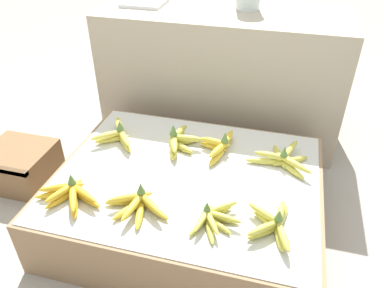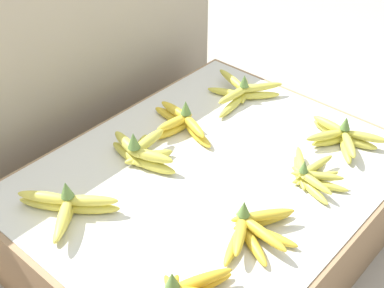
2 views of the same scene
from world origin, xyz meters
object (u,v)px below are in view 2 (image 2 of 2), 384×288
Objects in this scene: banana_bunch_front_midright at (311,175)px; banana_bunch_front_right at (342,137)px; banana_bunch_middle_left at (66,207)px; banana_bunch_middle_midleft at (141,152)px; banana_bunch_middle_midright at (181,122)px; banana_bunch_middle_right at (242,92)px; banana_bunch_front_midleft at (254,230)px.

banana_bunch_front_midright is 0.85× the size of banana_bunch_front_right.
banana_bunch_front_midright is 0.86× the size of banana_bunch_middle_left.
banana_bunch_middle_midleft reaches higher than banana_bunch_middle_left.
banana_bunch_middle_right is at bearing -5.54° from banana_bunch_middle_midright.
banana_bunch_front_right is at bearing -91.58° from banana_bunch_middle_right.
banana_bunch_middle_left is 0.29m from banana_bunch_middle_midleft.
banana_bunch_middle_left is at bearing 153.07° from banana_bunch_front_right.
banana_bunch_middle_midleft is 0.88× the size of banana_bunch_middle_midright.
banana_bunch_middle_right is (0.01, 0.39, -0.00)m from banana_bunch_front_right.
banana_bunch_middle_midright is at bearing 4.89° from banana_bunch_middle_midleft.
banana_bunch_front_midleft is 0.43m from banana_bunch_middle_midleft.
banana_bunch_middle_midright is at bearing 122.82° from banana_bunch_front_right.
banana_bunch_front_midleft is 1.28× the size of banana_bunch_front_midright.
banana_bunch_front_midright is at bearing -118.01° from banana_bunch_middle_right.
banana_bunch_middle_left is at bearing 143.38° from banana_bunch_front_midright.
banana_bunch_front_midright is 0.49m from banana_bunch_middle_midleft.
banana_bunch_front_midleft is 1.08× the size of banana_bunch_middle_midleft.
banana_bunch_middle_right is at bearing 61.99° from banana_bunch_front_midright.
banana_bunch_middle_midleft is (0.03, 0.43, 0.00)m from banana_bunch_front_midleft.
banana_bunch_front_right is at bearing -57.18° from banana_bunch_middle_midright.
banana_bunch_front_midright is 0.85× the size of banana_bunch_middle_midleft.
banana_bunch_front_right is at bearing -41.21° from banana_bunch_middle_midleft.
banana_bunch_middle_midleft is at bearing 86.07° from banana_bunch_front_midleft.
banana_bunch_middle_left is 0.86× the size of banana_bunch_middle_right.
banana_bunch_middle_right reaches higher than banana_bunch_front_midright.
banana_bunch_middle_midleft is at bearing 178.66° from banana_bunch_middle_right.
banana_bunch_middle_midleft is 0.19m from banana_bunch_middle_midright.
banana_bunch_front_right is 0.88× the size of banana_bunch_middle_right.
banana_bunch_front_right is at bearing 3.30° from banana_bunch_front_midleft.
banana_bunch_front_midleft is 0.48m from banana_bunch_middle_left.
banana_bunch_front_midleft is 0.28m from banana_bunch_front_midright.
banana_bunch_middle_midleft is (-0.46, 0.40, 0.00)m from banana_bunch_front_right.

